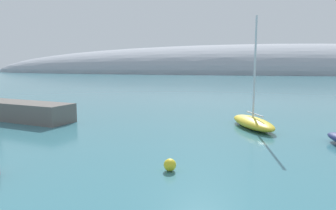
% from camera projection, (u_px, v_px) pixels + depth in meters
% --- Properties ---
extents(distant_ridge, '(394.97, 83.81, 37.44)m').
position_uv_depth(distant_ridge, '(262.00, 73.00, 199.92)').
color(distant_ridge, '#999EA8').
rests_on(distant_ridge, ground).
extents(sailboat_yellow_mid_mooring, '(4.84, 7.24, 10.31)m').
position_uv_depth(sailboat_yellow_mid_mooring, '(253.00, 122.00, 28.61)').
color(sailboat_yellow_mid_mooring, yellow).
rests_on(sailboat_yellow_mid_mooring, water).
extents(mooring_buoy_yellow, '(0.71, 0.71, 0.71)m').
position_uv_depth(mooring_buoy_yellow, '(170.00, 165.00, 17.17)').
color(mooring_buoy_yellow, yellow).
rests_on(mooring_buoy_yellow, water).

